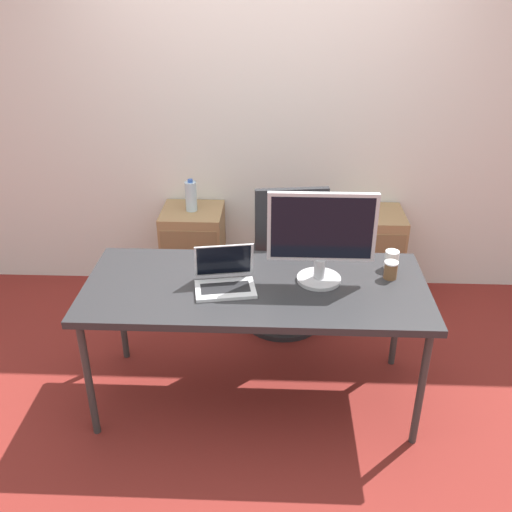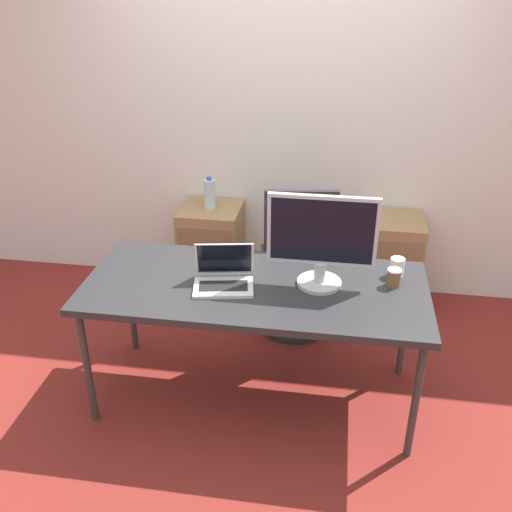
% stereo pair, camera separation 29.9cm
% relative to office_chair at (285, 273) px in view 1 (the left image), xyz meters
% --- Properties ---
extents(ground_plane, '(14.00, 14.00, 0.00)m').
position_rel_office_chair_xyz_m(ground_plane, '(-0.17, -0.73, -0.42)').
color(ground_plane, maroon).
extents(wall_back, '(10.00, 0.05, 2.60)m').
position_rel_office_chair_xyz_m(wall_back, '(-0.17, 0.65, 0.88)').
color(wall_back, silver).
rests_on(wall_back, ground_plane).
extents(desk, '(1.82, 0.79, 0.76)m').
position_rel_office_chair_xyz_m(desk, '(-0.17, -0.73, 0.29)').
color(desk, '#28282B').
rests_on(desk, ground_plane).
extents(office_chair, '(0.56, 0.59, 1.09)m').
position_rel_office_chair_xyz_m(office_chair, '(0.00, 0.00, 0.00)').
color(office_chair, '#232326').
rests_on(office_chair, ground_plane).
extents(cabinet_left, '(0.43, 0.42, 0.69)m').
position_rel_office_chair_xyz_m(cabinet_left, '(-0.67, 0.41, -0.07)').
color(cabinet_left, '#99754C').
rests_on(cabinet_left, ground_plane).
extents(cabinet_right, '(0.43, 0.42, 0.69)m').
position_rel_office_chair_xyz_m(cabinet_right, '(0.62, 0.41, -0.07)').
color(cabinet_right, '#99754C').
rests_on(cabinet_right, ground_plane).
extents(water_bottle, '(0.08, 0.08, 0.23)m').
position_rel_office_chair_xyz_m(water_bottle, '(-0.67, 0.41, 0.38)').
color(water_bottle, silver).
rests_on(water_bottle, cabinet_left).
extents(laptop_center, '(0.34, 0.30, 0.22)m').
position_rel_office_chair_xyz_m(laptop_center, '(-0.33, -0.76, 0.39)').
color(laptop_center, silver).
rests_on(laptop_center, desk).
extents(monitor, '(0.56, 0.24, 0.50)m').
position_rel_office_chair_xyz_m(monitor, '(0.17, -0.68, 0.60)').
color(monitor, '#B7B7BC').
rests_on(monitor, desk).
extents(coffee_cup_white, '(0.08, 0.08, 0.11)m').
position_rel_office_chair_xyz_m(coffee_cup_white, '(0.58, -0.52, 0.39)').
color(coffee_cup_white, white).
rests_on(coffee_cup_white, desk).
extents(coffee_cup_brown, '(0.07, 0.07, 0.10)m').
position_rel_office_chair_xyz_m(coffee_cup_brown, '(0.56, -0.63, 0.39)').
color(coffee_cup_brown, brown).
rests_on(coffee_cup_brown, desk).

